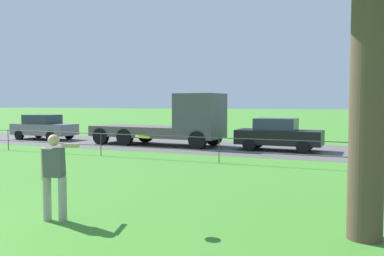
% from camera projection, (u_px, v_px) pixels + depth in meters
% --- Properties ---
extents(street_strip, '(80.00, 6.52, 0.01)m').
position_uv_depth(street_strip, '(204.00, 146.00, 21.50)').
color(street_strip, '#565454').
rests_on(street_strip, ground).
extents(park_fence, '(37.85, 0.04, 1.00)m').
position_uv_depth(park_fence, '(156.00, 142.00, 16.67)').
color(park_fence, '#333833').
rests_on(park_fence, ground).
extents(person_thrower, '(0.50, 0.83, 1.67)m').
position_uv_depth(person_thrower, '(55.00, 174.00, 7.90)').
color(person_thrower, gray).
rests_on(person_thrower, ground).
extents(frisbee, '(0.30, 0.29, 0.08)m').
position_uv_depth(frisbee, '(143.00, 137.00, 7.66)').
color(frisbee, yellow).
extents(car_grey_far_right, '(4.00, 1.82, 1.54)m').
position_uv_depth(car_grey_far_right, '(44.00, 127.00, 25.57)').
color(car_grey_far_right, slate).
rests_on(car_grey_far_right, ground).
extents(flatbed_truck_far_left, '(7.35, 2.57, 2.75)m').
position_uv_depth(flatbed_truck_far_left, '(175.00, 123.00, 21.74)').
color(flatbed_truck_far_left, '#4C4C51').
rests_on(flatbed_truck_far_left, ground).
extents(car_black_right, '(4.00, 1.82, 1.54)m').
position_uv_depth(car_black_right, '(278.00, 134.00, 19.63)').
color(car_black_right, black).
rests_on(car_black_right, ground).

